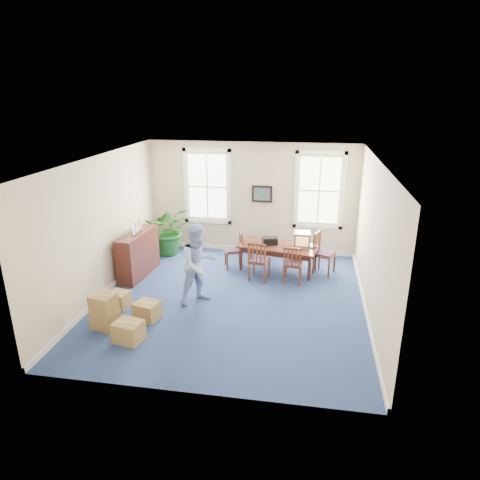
% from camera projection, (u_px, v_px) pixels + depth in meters
% --- Properties ---
extents(floor, '(6.50, 6.50, 0.00)m').
position_uv_depth(floor, '(231.00, 300.00, 9.81)').
color(floor, navy).
rests_on(floor, ground).
extents(ceiling, '(6.50, 6.50, 0.00)m').
position_uv_depth(ceiling, '(230.00, 160.00, 8.75)').
color(ceiling, white).
rests_on(ceiling, ground).
extents(wall_back, '(6.50, 0.00, 6.50)m').
position_uv_depth(wall_back, '(252.00, 198.00, 12.30)').
color(wall_back, '#C7B495').
rests_on(wall_back, ground).
extents(wall_front, '(6.50, 0.00, 6.50)m').
position_uv_depth(wall_front, '(190.00, 303.00, 6.25)').
color(wall_front, '#C7B495').
rests_on(wall_front, ground).
extents(wall_left, '(0.00, 6.50, 6.50)m').
position_uv_depth(wall_left, '(102.00, 227.00, 9.74)').
color(wall_left, '#C7B495').
rests_on(wall_left, ground).
extents(wall_right, '(0.00, 6.50, 6.50)m').
position_uv_depth(wall_right, '(374.00, 241.00, 8.81)').
color(wall_right, '#C7B495').
rests_on(wall_right, ground).
extents(baseboard_back, '(6.00, 0.04, 0.12)m').
position_uv_depth(baseboard_back, '(251.00, 249.00, 12.78)').
color(baseboard_back, white).
rests_on(baseboard_back, ground).
extents(baseboard_left, '(0.04, 6.50, 0.12)m').
position_uv_depth(baseboard_left, '(110.00, 288.00, 10.25)').
color(baseboard_left, white).
rests_on(baseboard_left, ground).
extents(baseboard_right, '(0.04, 6.50, 0.12)m').
position_uv_depth(baseboard_right, '(365.00, 308.00, 9.33)').
color(baseboard_right, white).
rests_on(baseboard_right, ground).
extents(window_left, '(1.40, 0.12, 2.20)m').
position_uv_depth(window_left, '(207.00, 187.00, 12.38)').
color(window_left, white).
rests_on(window_left, ground).
extents(window_right, '(1.40, 0.12, 2.20)m').
position_uv_depth(window_right, '(319.00, 191.00, 11.89)').
color(window_right, white).
rests_on(window_right, ground).
extents(wall_picture, '(0.58, 0.06, 0.48)m').
position_uv_depth(wall_picture, '(262.00, 194.00, 12.16)').
color(wall_picture, black).
rests_on(wall_picture, ground).
extents(conference_table, '(2.18, 1.31, 0.70)m').
position_uv_depth(conference_table, '(278.00, 258.00, 11.33)').
color(conference_table, '#471E16').
rests_on(conference_table, ground).
extents(crt_tv, '(0.44, 0.47, 0.38)m').
position_uv_depth(crt_tv, '(302.00, 239.00, 11.10)').
color(crt_tv, '#B7B7BC').
rests_on(crt_tv, conference_table).
extents(game_console, '(0.22, 0.24, 0.05)m').
position_uv_depth(game_console, '(312.00, 246.00, 11.07)').
color(game_console, white).
rests_on(game_console, conference_table).
extents(equipment_bag, '(0.44, 0.35, 0.19)m').
position_uv_depth(equipment_bag, '(270.00, 241.00, 11.26)').
color(equipment_bag, black).
rests_on(equipment_bag, conference_table).
extents(chair_near_left, '(0.55, 0.55, 1.04)m').
position_uv_depth(chair_near_left, '(259.00, 260.00, 10.69)').
color(chair_near_left, brown).
rests_on(chair_near_left, ground).
extents(chair_near_right, '(0.47, 0.47, 0.98)m').
position_uv_depth(chair_near_right, '(293.00, 264.00, 10.57)').
color(chair_near_right, brown).
rests_on(chair_near_right, ground).
extents(chair_end_left, '(0.56, 0.56, 0.99)m').
position_uv_depth(chair_end_left, '(233.00, 250.00, 11.47)').
color(chair_end_left, brown).
rests_on(chair_end_left, ground).
extents(chair_end_right, '(0.64, 0.64, 1.09)m').
position_uv_depth(chair_end_right, '(325.00, 253.00, 11.07)').
color(chair_end_right, brown).
rests_on(chair_end_right, ground).
extents(man, '(1.12, 1.11, 1.82)m').
position_uv_depth(man, '(199.00, 264.00, 9.44)').
color(man, '#9CB4EA').
rests_on(man, ground).
extents(credenza, '(0.58, 1.57, 1.20)m').
position_uv_depth(credenza, '(138.00, 253.00, 10.93)').
color(credenza, '#471E16').
rests_on(credenza, ground).
extents(brochure_rack, '(0.25, 0.69, 0.30)m').
position_uv_depth(brochure_rack, '(137.00, 225.00, 10.67)').
color(brochure_rack, '#99999E').
rests_on(brochure_rack, credenza).
extents(potted_plant, '(1.58, 1.47, 1.44)m').
position_uv_depth(potted_plant, '(169.00, 230.00, 12.37)').
color(potted_plant, '#175019').
rests_on(potted_plant, ground).
extents(cardboard_boxes, '(1.62, 1.62, 0.76)m').
position_uv_depth(cardboard_boxes, '(115.00, 309.00, 8.60)').
color(cardboard_boxes, '#9F7D45').
rests_on(cardboard_boxes, ground).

